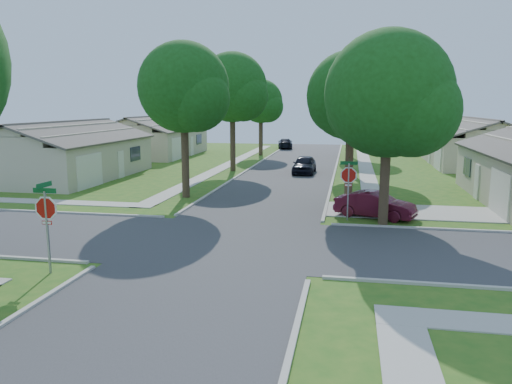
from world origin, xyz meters
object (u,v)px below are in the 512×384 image
at_px(tree_e_far, 352,99).
at_px(tree_w_mid, 233,91).
at_px(tree_ne_corner, 390,100).
at_px(car_curb_east, 304,164).
at_px(stop_sign_ne, 349,178).
at_px(tree_e_mid, 352,93).
at_px(car_curb_west, 285,144).
at_px(stop_sign_sw, 46,212).
at_px(house_ne_far, 478,148).
at_px(house_nw_far, 154,141).
at_px(car_driveway, 375,205).
at_px(house_nw_near, 66,157).
at_px(tree_w_near, 185,92).
at_px(tree_e_near, 352,100).
at_px(tree_w_far, 261,103).

bearing_deg(tree_e_far, tree_w_mid, -125.85).
xyz_separation_m(tree_w_mid, tree_ne_corner, (11.00, -16.80, -0.90)).
bearing_deg(car_curb_east, stop_sign_ne, -76.46).
height_order(tree_w_mid, tree_ne_corner, tree_w_mid).
bearing_deg(tree_e_mid, car_curb_west, 110.04).
xyz_separation_m(stop_sign_sw, house_ne_far, (20.69, 33.70, -0.51)).
relative_size(house_ne_far, house_nw_far, 1.00).
height_order(tree_e_far, car_driveway, tree_e_far).
bearing_deg(house_ne_far, house_nw_near, -156.36).
bearing_deg(tree_ne_corner, stop_sign_ne, 163.45).
xyz_separation_m(tree_w_near, house_ne_far, (20.64, 19.99, -4.60)).
relative_size(tree_e_far, tree_w_mid, 0.91).
relative_size(tree_w_mid, car_curb_west, 2.24).
height_order(stop_sign_sw, tree_e_far, tree_e_far).
height_order(house_nw_near, house_nw_far, same).
relative_size(tree_w_mid, car_driveway, 2.51).
height_order(tree_e_far, tree_ne_corner, tree_e_far).
relative_size(tree_e_far, car_driveway, 2.29).
height_order(tree_w_near, car_driveway, tree_w_near).
bearing_deg(tree_ne_corner, tree_e_far, 93.09).
relative_size(tree_ne_corner, car_driveway, 2.27).
relative_size(stop_sign_sw, tree_w_near, 0.33).
distance_m(tree_w_mid, house_nw_far, 16.56).
bearing_deg(car_driveway, tree_e_near, 39.60).
relative_size(stop_sign_sw, house_nw_near, 0.22).
bearing_deg(house_nw_near, tree_e_near, -16.11).
height_order(stop_sign_sw, house_ne_far, house_ne_far).
bearing_deg(tree_e_near, house_nw_near, 163.89).
xyz_separation_m(stop_sign_ne, house_nw_near, (-20.69, 10.30, -0.51)).
bearing_deg(car_curb_west, tree_e_near, 95.28).
xyz_separation_m(tree_e_near, house_nw_far, (-20.74, 22.99, -4.13)).
distance_m(stop_sign_ne, house_nw_near, 23.12).
distance_m(tree_e_near, car_curb_east, 13.15).
bearing_deg(house_ne_far, stop_sign_ne, -114.93).
height_order(tree_w_near, car_curb_east, tree_w_near).
bearing_deg(house_ne_far, tree_e_far, 155.97).
height_order(tree_e_far, tree_w_far, tree_e_far).
height_order(tree_e_near, car_curb_east, tree_e_near).
xyz_separation_m(house_nw_far, car_curb_east, (17.19, -11.34, -0.81)).
xyz_separation_m(tree_w_near, house_nw_far, (-11.35, 22.99, -4.60)).
bearing_deg(stop_sign_sw, tree_ne_corner, 38.84).
relative_size(tree_e_far, tree_w_far, 1.09).
xyz_separation_m(tree_e_mid, car_curb_east, (-3.56, -0.35, -5.55)).
bearing_deg(stop_sign_sw, tree_w_near, 89.77).
relative_size(tree_w_mid, car_curb_east, 2.31).
height_order(stop_sign_ne, tree_w_far, tree_w_far).
bearing_deg(tree_w_far, tree_e_far, 0.00).
xyz_separation_m(tree_e_far, tree_w_far, (-9.40, -0.00, -0.47)).
relative_size(tree_w_far, house_nw_near, 0.59).
distance_m(house_ne_far, house_nw_near, 34.91).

